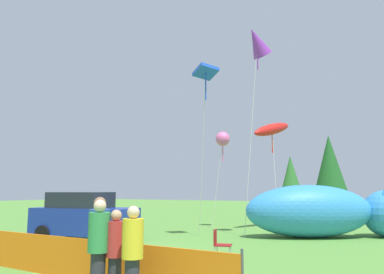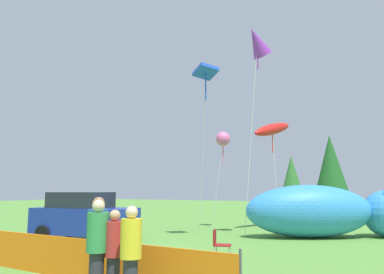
{
  "view_description": "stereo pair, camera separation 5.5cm",
  "coord_description": "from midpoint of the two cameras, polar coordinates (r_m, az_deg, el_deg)",
  "views": [
    {
      "loc": [
        8.21,
        -10.39,
        2.05
      ],
      "look_at": [
        0.83,
        3.56,
        4.3
      ],
      "focal_mm": 35.0,
      "sensor_mm": 36.0,
      "label": 1
    },
    {
      "loc": [
        8.26,
        -10.36,
        2.05
      ],
      "look_at": [
        0.83,
        3.56,
        4.3
      ],
      "focal_mm": 35.0,
      "sensor_mm": 36.0,
      "label": 2
    }
  ],
  "objects": [
    {
      "name": "spectator_in_red_shirt",
      "position": [
        7.09,
        -9.28,
        -16.81
      ],
      "size": [
        0.39,
        0.39,
        1.77
      ],
      "color": "#2D2D38",
      "rests_on": "ground"
    },
    {
      "name": "safety_fence",
      "position": [
        9.3,
        -15.99,
        -17.6
      ],
      "size": [
        7.79,
        0.59,
        1.03
      ],
      "rotation": [
        0.0,
        0.0,
        -0.07
      ],
      "color": "orange",
      "rests_on": "ground"
    },
    {
      "name": "kite_blue_box",
      "position": [
        16.89,
        1.99,
        9.44
      ],
      "size": [
        1.59,
        1.84,
        7.54
      ],
      "color": "silver",
      "rests_on": "ground"
    },
    {
      "name": "horizon_tree_mid",
      "position": [
        43.36,
        14.78,
        -5.78
      ],
      "size": [
        2.48,
        2.48,
        5.91
      ],
      "color": "brown",
      "rests_on": "ground"
    },
    {
      "name": "kite_purple_delta",
      "position": [
        18.12,
        9.8,
        13.97
      ],
      "size": [
        1.51,
        1.73,
        9.65
      ],
      "color": "silver",
      "rests_on": "ground"
    },
    {
      "name": "folding_chair",
      "position": [
        11.48,
        4.09,
        -15.71
      ],
      "size": [
        0.6,
        0.6,
        0.89
      ],
      "rotation": [
        0.0,
        0.0,
        0.27
      ],
      "color": "maroon",
      "rests_on": "ground"
    },
    {
      "name": "kite_red_lizard",
      "position": [
        20.89,
        12.02,
        1.14
      ],
      "size": [
        1.67,
        3.21,
        6.06
      ],
      "color": "silver",
      "rests_on": "ground"
    },
    {
      "name": "kite_pink_octopus",
      "position": [
        21.32,
        4.62,
        -0.34
      ],
      "size": [
        1.05,
        0.81,
        5.35
      ],
      "color": "silver",
      "rests_on": "ground"
    },
    {
      "name": "spectator_in_black_shirt",
      "position": [
        7.58,
        -14.25,
        -15.68
      ],
      "size": [
        0.41,
        0.41,
        1.87
      ],
      "color": "#2D2D38",
      "rests_on": "ground"
    },
    {
      "name": "spectator_in_blue_shirt",
      "position": [
        8.1,
        -14.24,
        -15.01
      ],
      "size": [
        0.42,
        0.42,
        1.91
      ],
      "color": "#2D2D38",
      "rests_on": "ground"
    },
    {
      "name": "inflatable_cat",
      "position": [
        17.78,
        19.51,
        -10.87
      ],
      "size": [
        7.04,
        5.13,
        2.29
      ],
      "rotation": [
        0.0,
        0.0,
        0.52
      ],
      "color": "#338CD8",
      "rests_on": "ground"
    },
    {
      "name": "spectator_in_yellow_shirt",
      "position": [
        7.58,
        -11.82,
        -16.56
      ],
      "size": [
        0.37,
        0.37,
        1.68
      ],
      "color": "#2D2D38",
      "rests_on": "ground"
    },
    {
      "name": "parked_car",
      "position": [
        16.32,
        -16.29,
        -11.56
      ],
      "size": [
        4.46,
        2.35,
        1.97
      ],
      "rotation": [
        0.0,
        0.0,
        0.13
      ],
      "color": "navy",
      "rests_on": "ground"
    },
    {
      "name": "ground_plane",
      "position": [
        13.4,
        -10.89,
        -16.78
      ],
      "size": [
        120.0,
        120.0,
        0.0
      ],
      "primitive_type": "plane",
      "color": "#548C38"
    },
    {
      "name": "horizon_tree_east",
      "position": [
        45.57,
        20.2,
        -3.75
      ],
      "size": [
        3.5,
        3.5,
        8.36
      ],
      "color": "brown",
      "rests_on": "ground"
    }
  ]
}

